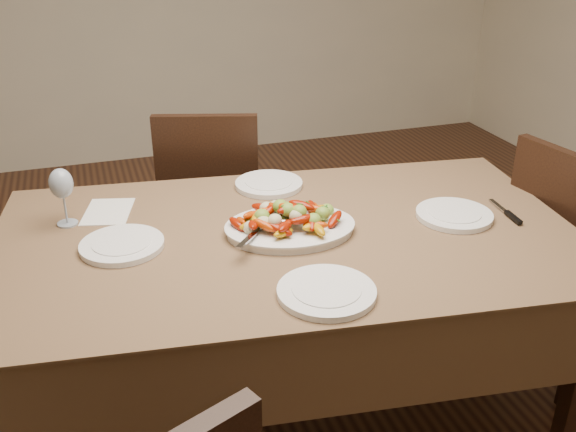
{
  "coord_description": "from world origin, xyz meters",
  "views": [
    {
      "loc": [
        -0.69,
        -1.63,
        1.69
      ],
      "look_at": [
        -0.13,
        0.08,
        0.82
      ],
      "focal_mm": 40.0,
      "sensor_mm": 36.0,
      "label": 1
    }
  ],
  "objects_px": {
    "chair_far": "(214,204)",
    "plate_right": "(454,215)",
    "dining_table": "(288,332)",
    "plate_far": "(269,184)",
    "serving_platter": "(290,229)",
    "plate_near": "(326,292)",
    "plate_left": "(122,245)",
    "wine_glass": "(63,195)"
  },
  "relations": [
    {
      "from": "plate_near",
      "to": "plate_far",
      "type": "bearing_deg",
      "value": 84.98
    },
    {
      "from": "chair_far",
      "to": "serving_platter",
      "type": "relative_size",
      "value": 2.37
    },
    {
      "from": "chair_far",
      "to": "plate_left",
      "type": "xyz_separation_m",
      "value": [
        -0.45,
        -0.83,
        0.29
      ]
    },
    {
      "from": "plate_right",
      "to": "plate_near",
      "type": "relative_size",
      "value": 0.95
    },
    {
      "from": "serving_platter",
      "to": "plate_left",
      "type": "distance_m",
      "value": 0.52
    },
    {
      "from": "plate_far",
      "to": "wine_glass",
      "type": "bearing_deg",
      "value": -172.39
    },
    {
      "from": "plate_far",
      "to": "plate_left",
      "type": "bearing_deg",
      "value": -150.57
    },
    {
      "from": "dining_table",
      "to": "plate_far",
      "type": "height_order",
      "value": "plate_far"
    },
    {
      "from": "plate_far",
      "to": "chair_far",
      "type": "bearing_deg",
      "value": 102.0
    },
    {
      "from": "chair_far",
      "to": "plate_far",
      "type": "relative_size",
      "value": 3.83
    },
    {
      "from": "plate_left",
      "to": "wine_glass",
      "type": "height_order",
      "value": "wine_glass"
    },
    {
      "from": "serving_platter",
      "to": "plate_far",
      "type": "distance_m",
      "value": 0.38
    },
    {
      "from": "serving_platter",
      "to": "plate_near",
      "type": "distance_m",
      "value": 0.38
    },
    {
      "from": "dining_table",
      "to": "chair_far",
      "type": "distance_m",
      "value": 0.91
    },
    {
      "from": "chair_far",
      "to": "plate_right",
      "type": "height_order",
      "value": "chair_far"
    },
    {
      "from": "plate_right",
      "to": "plate_left",
      "type": "bearing_deg",
      "value": 173.04
    },
    {
      "from": "plate_left",
      "to": "wine_glass",
      "type": "relative_size",
      "value": 1.23
    },
    {
      "from": "serving_platter",
      "to": "plate_near",
      "type": "relative_size",
      "value": 1.51
    },
    {
      "from": "plate_near",
      "to": "wine_glass",
      "type": "relative_size",
      "value": 1.3
    },
    {
      "from": "plate_near",
      "to": "serving_platter",
      "type": "bearing_deg",
      "value": 86.52
    },
    {
      "from": "serving_platter",
      "to": "wine_glass",
      "type": "xyz_separation_m",
      "value": [
        -0.67,
        0.28,
        0.09
      ]
    },
    {
      "from": "serving_platter",
      "to": "plate_near",
      "type": "bearing_deg",
      "value": -93.48
    },
    {
      "from": "plate_near",
      "to": "wine_glass",
      "type": "xyz_separation_m",
      "value": [
        -0.65,
        0.66,
        0.09
      ]
    },
    {
      "from": "plate_right",
      "to": "wine_glass",
      "type": "bearing_deg",
      "value": 164.01
    },
    {
      "from": "dining_table",
      "to": "serving_platter",
      "type": "height_order",
      "value": "serving_platter"
    },
    {
      "from": "plate_far",
      "to": "plate_near",
      "type": "relative_size",
      "value": 0.93
    },
    {
      "from": "chair_far",
      "to": "plate_right",
      "type": "xyz_separation_m",
      "value": [
        0.62,
        -0.96,
        0.29
      ]
    },
    {
      "from": "dining_table",
      "to": "plate_near",
      "type": "height_order",
      "value": "plate_near"
    },
    {
      "from": "dining_table",
      "to": "plate_right",
      "type": "height_order",
      "value": "plate_right"
    },
    {
      "from": "dining_table",
      "to": "serving_platter",
      "type": "relative_size",
      "value": 4.59
    },
    {
      "from": "wine_glass",
      "to": "plate_right",
      "type": "bearing_deg",
      "value": -15.99
    },
    {
      "from": "dining_table",
      "to": "plate_right",
      "type": "distance_m",
      "value": 0.68
    },
    {
      "from": "wine_glass",
      "to": "serving_platter",
      "type": "bearing_deg",
      "value": -22.88
    },
    {
      "from": "dining_table",
      "to": "plate_left",
      "type": "relative_size",
      "value": 7.28
    },
    {
      "from": "chair_far",
      "to": "serving_platter",
      "type": "distance_m",
      "value": 0.94
    },
    {
      "from": "plate_left",
      "to": "chair_far",
      "type": "bearing_deg",
      "value": 61.71
    },
    {
      "from": "chair_far",
      "to": "plate_left",
      "type": "bearing_deg",
      "value": 78.36
    },
    {
      "from": "plate_far",
      "to": "serving_platter",
      "type": "bearing_deg",
      "value": -96.54
    },
    {
      "from": "plate_far",
      "to": "plate_near",
      "type": "distance_m",
      "value": 0.76
    },
    {
      "from": "plate_right",
      "to": "plate_near",
      "type": "distance_m",
      "value": 0.65
    },
    {
      "from": "plate_left",
      "to": "plate_right",
      "type": "bearing_deg",
      "value": -6.96
    },
    {
      "from": "plate_right",
      "to": "wine_glass",
      "type": "distance_m",
      "value": 1.27
    }
  ]
}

